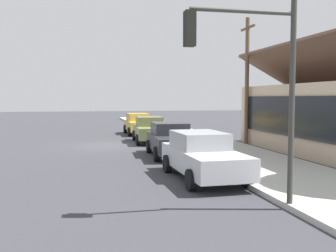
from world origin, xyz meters
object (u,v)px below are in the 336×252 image
at_px(car_charcoal, 171,139).
at_px(utility_pole_wooden, 247,79).
at_px(car_silver, 202,155).
at_px(fire_hydrant_red, 172,134).
at_px(car_olive, 150,129).
at_px(car_mustard, 138,124).
at_px(traffic_light_main, 252,68).

relative_size(car_charcoal, utility_pole_wooden, 0.60).
bearing_deg(utility_pole_wooden, car_silver, -31.80).
bearing_deg(car_silver, fire_hydrant_red, 170.63).
distance_m(car_olive, fire_hydrant_red, 1.55).
bearing_deg(car_charcoal, fire_hydrant_red, 169.13).
relative_size(car_mustard, fire_hydrant_red, 6.18).
xyz_separation_m(car_mustard, car_silver, (16.81, -0.19, 0.00)).
bearing_deg(car_charcoal, traffic_light_main, 1.79).
relative_size(car_mustard, car_charcoal, 0.97).
bearing_deg(traffic_light_main, fire_hydrant_red, 173.89).
bearing_deg(utility_pole_wooden, car_olive, -111.92).
relative_size(car_silver, traffic_light_main, 0.93).
bearing_deg(car_olive, car_silver, 2.50).
relative_size(car_olive, utility_pole_wooden, 0.59).
bearing_deg(fire_hydrant_red, utility_pole_wooden, 58.56).
bearing_deg(car_mustard, traffic_light_main, -1.08).
bearing_deg(car_olive, car_mustard, -177.77).
distance_m(traffic_light_main, fire_hydrant_red, 15.89).
xyz_separation_m(car_mustard, traffic_light_main, (20.85, -0.24, 2.68)).
relative_size(car_olive, traffic_light_main, 0.85).
bearing_deg(car_silver, car_mustard, 177.94).
distance_m(car_mustard, utility_pole_wooden, 9.98).
height_order(traffic_light_main, fire_hydrant_red, traffic_light_main).
relative_size(car_olive, car_charcoal, 0.98).
relative_size(utility_pole_wooden, fire_hydrant_red, 10.56).
bearing_deg(car_olive, utility_pole_wooden, 71.12).
height_order(car_mustard, fire_hydrant_red, car_mustard).
height_order(car_olive, utility_pole_wooden, utility_pole_wooden).
bearing_deg(utility_pole_wooden, car_charcoal, -56.06).
bearing_deg(car_charcoal, car_silver, 1.66).
distance_m(car_silver, traffic_light_main, 4.84).
xyz_separation_m(car_mustard, car_charcoal, (11.48, -0.08, 0.00)).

